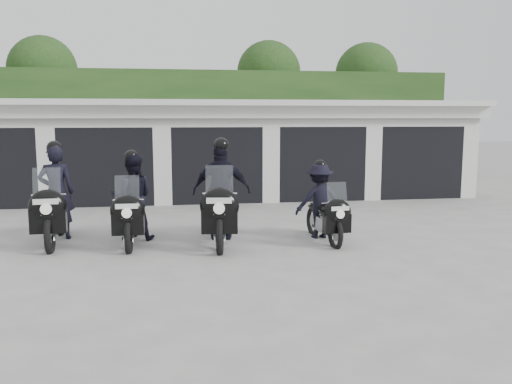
{
  "coord_description": "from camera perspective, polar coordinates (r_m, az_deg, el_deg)",
  "views": [
    {
      "loc": [
        -1.27,
        -9.94,
        2.5
      ],
      "look_at": [
        0.32,
        0.32,
        1.05
      ],
      "focal_mm": 38.0,
      "sensor_mm": 36.0,
      "label": 1
    }
  ],
  "objects": [
    {
      "name": "police_bike_c",
      "position": [
        10.85,
        -3.66,
        -0.5
      ],
      "size": [
        1.24,
        2.46,
        2.14
      ],
      "rotation": [
        0.0,
        0.0,
        -0.12
      ],
      "color": "black",
      "rests_on": "ground"
    },
    {
      "name": "police_bike_a",
      "position": [
        11.46,
        -20.45,
        -0.96
      ],
      "size": [
        0.81,
        2.39,
        2.08
      ],
      "rotation": [
        0.0,
        0.0,
        0.07
      ],
      "color": "black",
      "rests_on": "ground"
    },
    {
      "name": "police_bike_b",
      "position": [
        11.06,
        -12.95,
        -1.1
      ],
      "size": [
        0.86,
        2.18,
        1.9
      ],
      "rotation": [
        0.0,
        0.0,
        -0.01
      ],
      "color": "black",
      "rests_on": "ground"
    },
    {
      "name": "ground",
      "position": [
        10.33,
        -1.47,
        -6.06
      ],
      "size": [
        80.0,
        80.0,
        0.0
      ],
      "primitive_type": "plane",
      "color": "#9C9C96",
      "rests_on": "ground"
    },
    {
      "name": "police_bike_d",
      "position": [
        11.13,
        6.95,
        -1.34
      ],
      "size": [
        1.04,
        1.92,
        1.67
      ],
      "rotation": [
        0.0,
        0.0,
        0.08
      ],
      "color": "black",
      "rests_on": "ground"
    },
    {
      "name": "garage_block",
      "position": [
        18.07,
        -4.77,
        4.53
      ],
      "size": [
        16.4,
        6.8,
        2.96
      ],
      "color": "silver",
      "rests_on": "ground"
    },
    {
      "name": "background_vegetation",
      "position": [
        22.92,
        -4.75,
        8.62
      ],
      "size": [
        20.0,
        3.9,
        5.8
      ],
      "color": "#1C3914",
      "rests_on": "ground"
    }
  ]
}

